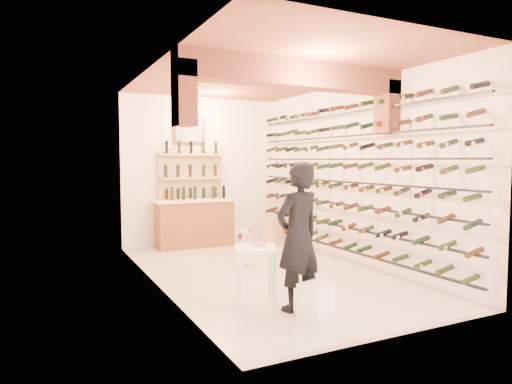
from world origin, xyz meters
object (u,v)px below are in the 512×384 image
white_stool (316,301)px  wine_rack (342,176)px  back_counter (195,222)px  crate_lower (275,236)px  person (298,237)px  tasting_table (255,257)px  chrome_barstool (244,244)px

white_stool → wine_rack: bearing=47.7°
wine_rack → back_counter: 3.38m
wine_rack → back_counter: (-1.83, 2.65, -1.02)m
back_counter → crate_lower: bearing=-14.8°
person → tasting_table: bearing=-59.9°
person → chrome_barstool: bearing=-111.6°
person → chrome_barstool: size_ratio=2.70×
back_counter → tasting_table: size_ratio=1.89×
white_stool → tasting_table: bearing=118.8°
tasting_table → person: 0.63m
white_stool → chrome_barstool: 2.74m
back_counter → person: 4.48m
wine_rack → chrome_barstool: (-1.65, 0.55, -1.16)m
white_stool → person: (-0.03, 0.34, 0.70)m
wine_rack → chrome_barstool: 2.09m
chrome_barstool → crate_lower: (1.52, 1.65, -0.23)m
person → chrome_barstool: 2.45m
white_stool → person: 0.78m
tasting_table → white_stool: 0.95m
wine_rack → white_stool: wine_rack is taller
tasting_table → crate_lower: (2.25, 3.61, -0.45)m
wine_rack → crate_lower: wine_rack is taller
tasting_table → white_stool: size_ratio=2.23×
tasting_table → crate_lower: bearing=80.6°
chrome_barstool → wine_rack: bearing=-18.5°
chrome_barstool → crate_lower: size_ratio=1.29×
white_stool → crate_lower: bearing=67.2°
chrome_barstool → tasting_table: bearing=-110.5°
tasting_table → crate_lower: size_ratio=1.73×
wine_rack → back_counter: bearing=124.7°
white_stool → person: bearing=95.3°
back_counter → person: person is taller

